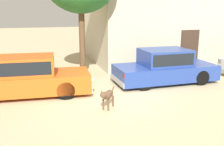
{
  "coord_description": "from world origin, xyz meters",
  "views": [
    {
      "loc": [
        -2.58,
        -8.44,
        3.14
      ],
      "look_at": [
        0.03,
        0.2,
        0.9
      ],
      "focal_mm": 41.01,
      "sensor_mm": 36.0,
      "label": 1
    }
  ],
  "objects": [
    {
      "name": "ground_plane",
      "position": [
        0.0,
        0.0,
        0.0
      ],
      "size": [
        80.0,
        80.0,
        0.0
      ],
      "primitive_type": "plane",
      "color": "tan"
    },
    {
      "name": "parked_sedan_nearest",
      "position": [
        -2.98,
        1.27,
        0.73
      ],
      "size": [
        4.89,
        2.07,
        1.49
      ],
      "rotation": [
        0.0,
        0.0,
        -0.08
      ],
      "color": "#D15619",
      "rests_on": "ground_plane"
    },
    {
      "name": "stray_dog_spotted",
      "position": [
        -0.46,
        -0.92,
        0.46
      ],
      "size": [
        0.73,
        0.88,
        0.71
      ],
      "rotation": [
        0.0,
        0.0,
        4.04
      ],
      "color": "brown",
      "rests_on": "ground_plane"
    },
    {
      "name": "parked_sedan_second",
      "position": [
        2.8,
        1.35,
        0.73
      ],
      "size": [
        4.55,
        1.83,
        1.49
      ],
      "rotation": [
        0.0,
        0.0,
        -0.0
      ],
      "color": "navy",
      "rests_on": "ground_plane"
    }
  ]
}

